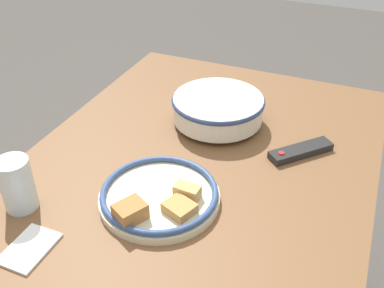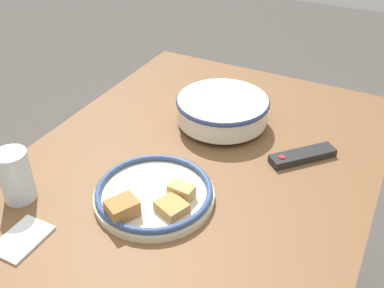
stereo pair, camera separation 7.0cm
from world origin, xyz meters
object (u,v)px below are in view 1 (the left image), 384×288
object	(u,v)px
noodle_bowl	(218,108)
food_plate	(159,196)
drinking_glass	(17,184)
tv_remote	(301,151)

from	to	relation	value
noodle_bowl	food_plate	xyz separation A→B (m)	(0.37, -0.00, -0.03)
noodle_bowl	food_plate	world-z (taller)	noodle_bowl
noodle_bowl	drinking_glass	xyz separation A→B (m)	(0.50, -0.28, 0.01)
food_plate	drinking_glass	distance (m)	0.31
tv_remote	drinking_glass	xyz separation A→B (m)	(0.44, -0.53, 0.05)
food_plate	drinking_glass	bearing A→B (deg)	-64.95
food_plate	tv_remote	size ratio (longest dim) A/B	1.72
tv_remote	drinking_glass	size ratio (longest dim) A/B	1.28
drinking_glass	food_plate	bearing A→B (deg)	115.05
noodle_bowl	food_plate	distance (m)	0.37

